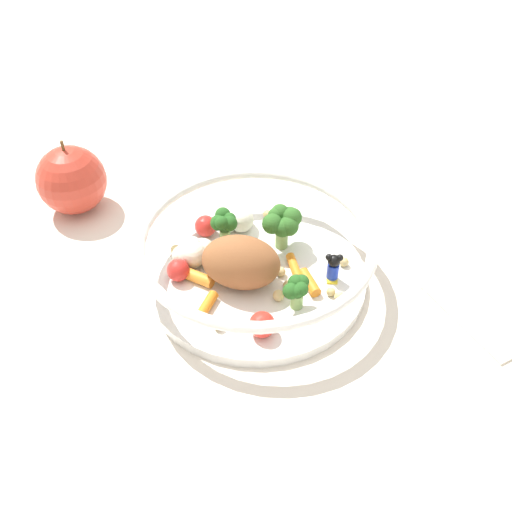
# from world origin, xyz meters

# --- Properties ---
(ground_plane) EXTENTS (2.40, 2.40, 0.00)m
(ground_plane) POSITION_xyz_m (0.00, 0.00, 0.00)
(ground_plane) COLOR silver
(food_container) EXTENTS (0.25, 0.25, 0.07)m
(food_container) POSITION_xyz_m (-0.01, 0.01, 0.03)
(food_container) COLOR white
(food_container) RESTS_ON ground_plane
(loose_apple) EXTENTS (0.08, 0.08, 0.10)m
(loose_apple) POSITION_xyz_m (0.17, 0.19, 0.04)
(loose_apple) COLOR #BC3828
(loose_apple) RESTS_ON ground_plane
(folded_napkin) EXTENTS (0.15, 0.16, 0.01)m
(folded_napkin) POSITION_xyz_m (-0.10, -0.25, 0.00)
(folded_napkin) COLOR silver
(folded_napkin) RESTS_ON ground_plane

